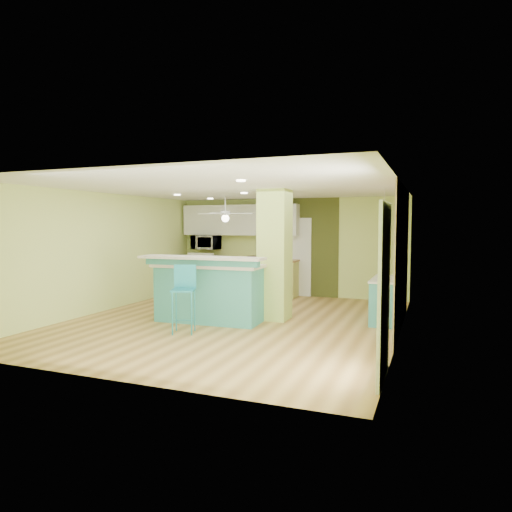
# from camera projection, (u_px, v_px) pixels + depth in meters

# --- Properties ---
(floor) EXTENTS (6.00, 7.00, 0.01)m
(floor) POSITION_uv_depth(u_px,v_px,m) (234.00, 322.00, 8.63)
(floor) COLOR olive
(floor) RESTS_ON ground
(ceiling) EXTENTS (6.00, 7.00, 0.01)m
(ceiling) POSITION_uv_depth(u_px,v_px,m) (233.00, 188.00, 8.46)
(ceiling) COLOR white
(ceiling) RESTS_ON wall_back
(wall_back) EXTENTS (6.00, 0.01, 2.50)m
(wall_back) POSITION_uv_depth(u_px,v_px,m) (289.00, 247.00, 11.80)
(wall_back) COLOR #D6EA7D
(wall_back) RESTS_ON floor
(wall_front) EXTENTS (6.00, 0.01, 2.50)m
(wall_front) POSITION_uv_depth(u_px,v_px,m) (110.00, 275.00, 5.29)
(wall_front) COLOR #D6EA7D
(wall_front) RESTS_ON floor
(wall_left) EXTENTS (0.01, 7.00, 2.50)m
(wall_left) POSITION_uv_depth(u_px,v_px,m) (104.00, 252.00, 9.63)
(wall_left) COLOR #D6EA7D
(wall_left) RESTS_ON floor
(wall_right) EXTENTS (0.01, 7.00, 2.50)m
(wall_right) POSITION_uv_depth(u_px,v_px,m) (401.00, 260.00, 7.46)
(wall_right) COLOR #D6EA7D
(wall_right) RESTS_ON floor
(wood_panel) EXTENTS (0.02, 3.40, 2.50)m
(wood_panel) POSITION_uv_depth(u_px,v_px,m) (402.00, 258.00, 8.02)
(wood_panel) COLOR #997C57
(wood_panel) RESTS_ON floor
(olive_accent) EXTENTS (2.20, 0.02, 2.50)m
(olive_accent) POSITION_uv_depth(u_px,v_px,m) (296.00, 247.00, 11.71)
(olive_accent) COLOR #454C1E
(olive_accent) RESTS_ON floor
(interior_door) EXTENTS (0.82, 0.05, 2.00)m
(interior_door) POSITION_uv_depth(u_px,v_px,m) (296.00, 257.00, 11.71)
(interior_door) COLOR white
(interior_door) RESTS_ON floor
(french_door) EXTENTS (0.04, 1.08, 2.10)m
(french_door) POSITION_uv_depth(u_px,v_px,m) (384.00, 292.00, 5.35)
(french_door) COLOR silver
(french_door) RESTS_ON floor
(column) EXTENTS (0.55, 0.55, 2.50)m
(column) POSITION_uv_depth(u_px,v_px,m) (275.00, 255.00, 8.77)
(column) COLOR #B2CD5F
(column) RESTS_ON floor
(kitchen_run) EXTENTS (3.25, 0.63, 0.94)m
(kitchen_run) POSITION_uv_depth(u_px,v_px,m) (238.00, 276.00, 12.05)
(kitchen_run) COLOR #D6D770
(kitchen_run) RESTS_ON floor
(stove) EXTENTS (0.76, 0.66, 1.08)m
(stove) POSITION_uv_depth(u_px,v_px,m) (206.00, 275.00, 12.38)
(stove) COLOR silver
(stove) RESTS_ON floor
(upper_cabinets) EXTENTS (3.20, 0.34, 0.80)m
(upper_cabinets) POSITION_uv_depth(u_px,v_px,m) (240.00, 220.00, 12.05)
(upper_cabinets) COLOR white
(upper_cabinets) RESTS_ON wall_back
(microwave) EXTENTS (0.70, 0.48, 0.39)m
(microwave) POSITION_uv_depth(u_px,v_px,m) (206.00, 242.00, 12.33)
(microwave) COLOR silver
(microwave) RESTS_ON wall_back
(ceiling_fan) EXTENTS (1.41, 1.41, 0.61)m
(ceiling_fan) POSITION_uv_depth(u_px,v_px,m) (225.00, 214.00, 10.75)
(ceiling_fan) COLOR white
(ceiling_fan) RESTS_ON ceiling
(pendant_lamp) EXTENTS (0.14, 0.14, 0.69)m
(pendant_lamp) POSITION_uv_depth(u_px,v_px,m) (384.00, 222.00, 8.24)
(pendant_lamp) COLOR silver
(pendant_lamp) RESTS_ON ceiling
(wall_decor) EXTENTS (0.03, 0.90, 0.70)m
(wall_decor) POSITION_uv_depth(u_px,v_px,m) (402.00, 240.00, 8.19)
(wall_decor) COLOR brown
(wall_decor) RESTS_ON wood_panel
(peninsula) EXTENTS (2.37, 1.34, 1.26)m
(peninsula) POSITION_uv_depth(u_px,v_px,m) (211.00, 290.00, 8.70)
(peninsula) COLOR teal
(peninsula) RESTS_ON floor
(bar_stool) EXTENTS (0.49, 0.49, 1.15)m
(bar_stool) POSITION_uv_depth(u_px,v_px,m) (184.00, 287.00, 7.74)
(bar_stool) COLOR teal
(bar_stool) RESTS_ON floor
(side_counter) EXTENTS (0.54, 1.28, 0.83)m
(side_counter) POSITION_uv_depth(u_px,v_px,m) (387.00, 300.00, 8.58)
(side_counter) COLOR teal
(side_counter) RESTS_ON floor
(fruit_bowl) EXTENTS (0.42, 0.42, 0.08)m
(fruit_bowl) POSITION_uv_depth(u_px,v_px,m) (254.00, 258.00, 11.78)
(fruit_bowl) COLOR #321F14
(fruit_bowl) RESTS_ON kitchen_run
(canister) EXTENTS (0.16, 0.16, 0.15)m
(canister) POSITION_uv_depth(u_px,v_px,m) (199.00, 259.00, 8.74)
(canister) COLOR gold
(canister) RESTS_ON peninsula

